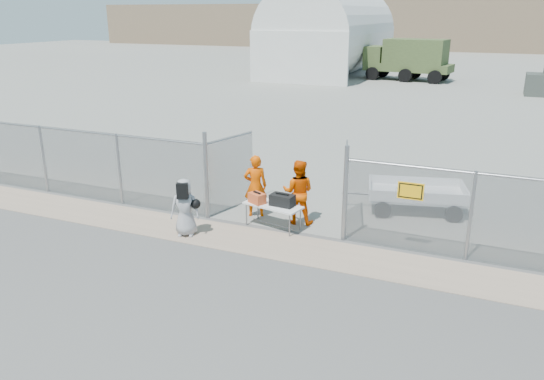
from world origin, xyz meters
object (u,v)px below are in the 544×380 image
at_px(folding_table, 273,216).
at_px(utility_trailer, 416,197).
at_px(security_worker_right, 298,192).
at_px(visitor, 185,207).
at_px(security_worker_left, 255,186).

bearing_deg(folding_table, utility_trailer, 52.46).
distance_m(security_worker_right, visitor, 3.11).
bearing_deg(security_worker_right, security_worker_left, -11.20).
distance_m(folding_table, utility_trailer, 4.43).
relative_size(folding_table, security_worker_left, 0.88).
bearing_deg(security_worker_left, folding_table, 117.46).
xyz_separation_m(folding_table, security_worker_left, (-0.81, 0.63, 0.57)).
bearing_deg(folding_table, visitor, -133.05).
distance_m(security_worker_left, security_worker_right, 1.30).
xyz_separation_m(visitor, utility_trailer, (5.30, 4.22, -0.34)).
bearing_deg(visitor, folding_table, 15.13).
height_order(security_worker_right, utility_trailer, security_worker_right).
bearing_deg(utility_trailer, visitor, -154.88).
relative_size(security_worker_left, utility_trailer, 0.50).
relative_size(folding_table, security_worker_right, 0.88).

